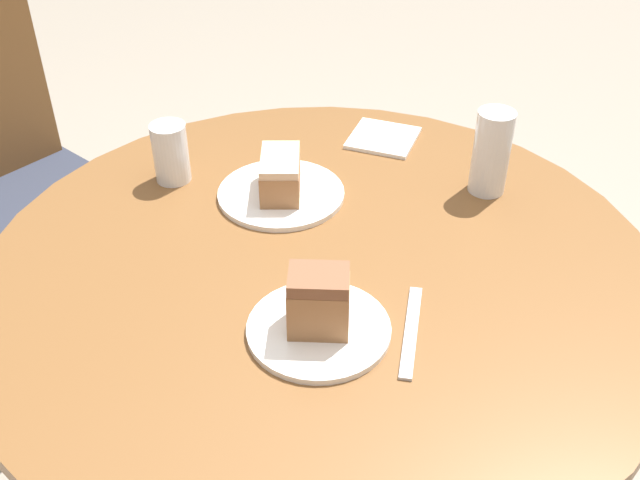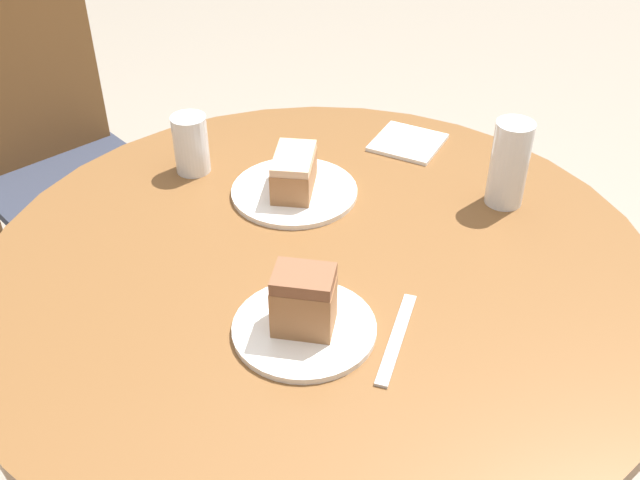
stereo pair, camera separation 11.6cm
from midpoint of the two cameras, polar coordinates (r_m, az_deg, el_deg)
The scene contains 10 objects.
table at distance 1.32m, azimuth 2.56°, elevation -8.24°, with size 1.08×1.08×0.77m.
chair at distance 2.04m, azimuth -17.17°, elevation 5.25°, with size 0.44×0.49×0.97m.
plate_near at distance 1.06m, azimuth 1.95°, elevation -6.88°, with size 0.20×0.20×0.01m.
plate_far at distance 1.34m, azimuth 0.52°, elevation 3.64°, with size 0.23×0.23×0.01m.
cake_slice_near at distance 1.03m, azimuth 2.01°, elevation -4.76°, with size 0.10×0.11×0.10m.
cake_slice_far at distance 1.32m, azimuth 0.53°, elevation 5.11°, with size 0.13×0.12×0.07m.
glass_lemonade at distance 1.34m, azimuth 16.60°, elevation 5.17°, with size 0.07×0.07×0.16m.
glass_water at distance 1.40m, azimuth -7.44°, elevation 6.95°, with size 0.06×0.06×0.11m.
napkin_stack at distance 1.51m, azimuth 8.92°, elevation 7.28°, with size 0.16×0.16×0.01m.
fork at distance 1.06m, azimuth 9.02°, elevation -7.53°, with size 0.18×0.10×0.00m.
Camera 2 is at (-0.68, -0.64, 1.51)m, focal length 42.00 mm.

